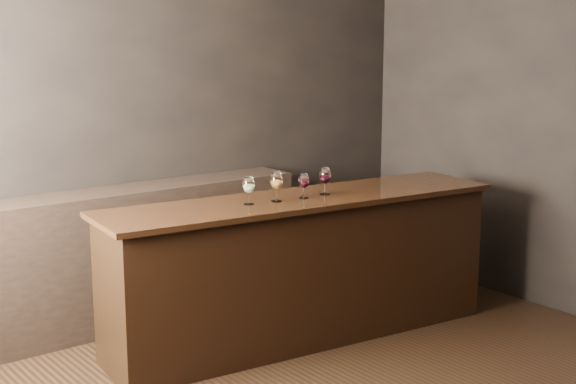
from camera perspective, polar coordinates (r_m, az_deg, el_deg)
room_shell at (r=4.18m, az=0.27°, el=7.02°), size 5.02×4.52×2.81m
bar_counter at (r=5.62m, az=1.00°, el=-5.62°), size 2.84×0.90×0.98m
bar_top at (r=5.50m, az=1.02°, el=-0.55°), size 2.94×0.98×0.04m
back_bar_shelf at (r=5.99m, az=-11.72°, el=-4.61°), size 2.82×0.40×1.02m
glass_white at (r=5.24m, az=-2.81°, el=0.47°), size 0.08×0.08×0.19m
glass_amber at (r=5.32m, az=-0.82°, el=0.75°), size 0.09×0.09×0.20m
glass_red_a at (r=5.44m, az=1.13°, el=0.74°), size 0.07×0.07×0.17m
glass_red_b at (r=5.56m, az=2.64°, el=1.11°), size 0.08×0.08×0.19m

